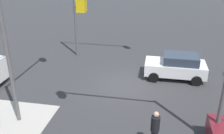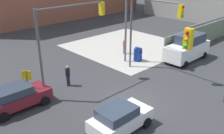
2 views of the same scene
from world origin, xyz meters
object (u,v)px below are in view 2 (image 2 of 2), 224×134
(hatchback_white, at_px, (120,118))
(hatchback_maroon, at_px, (17,97))
(traffic_signal_nw_corner, at_px, (67,31))
(traffic_signal_ne_corner, at_px, (149,22))
(van_white_delivery, at_px, (188,48))
(street_lamp_corner, at_px, (129,15))
(traffic_signal_se_corner, at_px, (218,46))
(pedestrian_waiting, at_px, (68,75))
(mailbox_blue, at_px, (138,54))
(pedestrian_crossing, at_px, (125,46))

(hatchback_white, bearing_deg, hatchback_maroon, 116.44)
(traffic_signal_nw_corner, relative_size, hatchback_maroon, 1.56)
(traffic_signal_ne_corner, relative_size, van_white_delivery, 1.20)
(hatchback_white, xyz_separation_m, hatchback_maroon, (-3.22, 6.47, 0.00))
(traffic_signal_nw_corner, xyz_separation_m, street_lamp_corner, (7.38, 0.93, 0.04))
(traffic_signal_se_corner, xyz_separation_m, street_lamp_corner, (3.10, 9.93, 0.02))
(van_white_delivery, xyz_separation_m, pedestrian_waiting, (-12.04, 3.40, -0.38))
(hatchback_white, bearing_deg, traffic_signal_ne_corner, 29.13)
(street_lamp_corner, distance_m, mailbox_blue, 4.10)
(van_white_delivery, bearing_deg, traffic_signal_nw_corner, 167.59)
(traffic_signal_se_corner, distance_m, van_white_delivery, 10.73)
(pedestrian_crossing, bearing_deg, pedestrian_waiting, -178.34)
(traffic_signal_se_corner, distance_m, hatchback_white, 7.02)
(traffic_signal_ne_corner, distance_m, street_lamp_corner, 2.98)
(street_lamp_corner, bearing_deg, hatchback_maroon, -176.60)
(traffic_signal_ne_corner, bearing_deg, hatchback_maroon, 168.44)
(traffic_signal_nw_corner, bearing_deg, mailbox_blue, 3.40)
(traffic_signal_se_corner, distance_m, traffic_signal_ne_corner, 7.45)
(mailbox_blue, xyz_separation_m, hatchback_maroon, (-12.55, -0.25, 0.08))
(van_white_delivery, xyz_separation_m, pedestrian_crossing, (-3.24, 5.60, -0.44))
(van_white_delivery, bearing_deg, pedestrian_waiting, 164.23)
(street_lamp_corner, xyz_separation_m, pedestrian_crossing, (1.65, 1.97, -3.86))
(hatchback_white, relative_size, pedestrian_crossing, 2.35)
(pedestrian_waiting, bearing_deg, hatchback_white, -17.33)
(traffic_signal_nw_corner, height_order, street_lamp_corner, street_lamp_corner)
(traffic_signal_nw_corner, bearing_deg, traffic_signal_se_corner, -64.61)
(pedestrian_crossing, bearing_deg, hatchback_white, -149.81)
(traffic_signal_se_corner, relative_size, van_white_delivery, 1.20)
(pedestrian_crossing, bearing_deg, van_white_delivery, -72.30)
(mailbox_blue, bearing_deg, traffic_signal_ne_corner, -124.55)
(traffic_signal_ne_corner, relative_size, street_lamp_corner, 0.81)
(traffic_signal_nw_corner, relative_size, traffic_signal_ne_corner, 1.00)
(hatchback_white, height_order, van_white_delivery, van_white_delivery)
(traffic_signal_nw_corner, height_order, traffic_signal_se_corner, same)
(mailbox_blue, distance_m, pedestrian_waiting, 8.20)
(van_white_delivery, relative_size, pedestrian_waiting, 3.13)
(hatchback_white, bearing_deg, van_white_delivery, 14.97)
(traffic_signal_nw_corner, relative_size, traffic_signal_se_corner, 1.00)
(van_white_delivery, height_order, pedestrian_crossing, van_white_delivery)
(street_lamp_corner, height_order, pedestrian_waiting, street_lamp_corner)
(hatchback_maroon, xyz_separation_m, van_white_delivery, (16.39, -2.95, 0.44))
(traffic_signal_se_corner, height_order, pedestrian_waiting, traffic_signal_se_corner)
(traffic_signal_se_corner, height_order, traffic_signal_ne_corner, same)
(traffic_signal_ne_corner, xyz_separation_m, hatchback_maroon, (-10.85, 2.22, -3.77))
(hatchback_maroon, distance_m, pedestrian_waiting, 4.38)
(traffic_signal_ne_corner, xyz_separation_m, hatchback_white, (-7.63, -4.25, -3.77))
(street_lamp_corner, xyz_separation_m, pedestrian_waiting, (-7.15, -0.23, -3.80))
(traffic_signal_ne_corner, relative_size, mailbox_blue, 4.55)
(traffic_signal_nw_corner, height_order, traffic_signal_ne_corner, same)
(hatchback_maroon, bearing_deg, mailbox_blue, 1.13)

